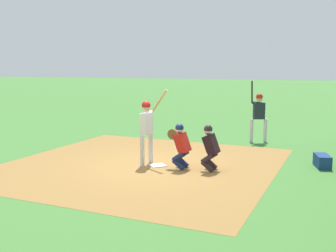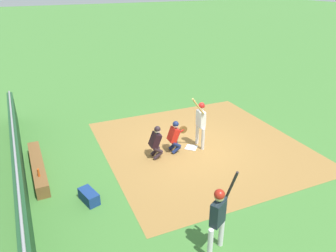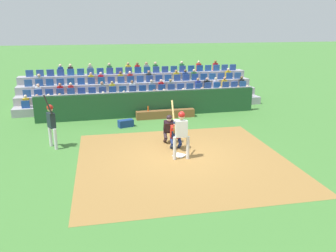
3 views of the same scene
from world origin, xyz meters
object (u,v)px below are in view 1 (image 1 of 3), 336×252
object	(u,v)px
catcher_crouching	(181,143)
home_plate_umpire	(210,146)
equipment_duffel_bag	(322,161)
batter_at_plate	(147,125)
on_deck_batter	(259,112)
home_plate_marker	(158,165)

from	to	relation	value
catcher_crouching	home_plate_umpire	world-z (taller)	catcher_crouching
home_plate_umpire	equipment_duffel_bag	bearing A→B (deg)	-62.16
batter_at_plate	home_plate_umpire	distance (m)	1.97
on_deck_batter	home_plate_umpire	bearing A→B (deg)	173.60
batter_at_plate	equipment_duffel_bag	world-z (taller)	batter_at_plate
batter_at_plate	home_plate_umpire	size ratio (longest dim) A/B	1.71
home_plate_marker	on_deck_batter	size ratio (longest dim) A/B	0.19
catcher_crouching	home_plate_umpire	bearing A→B (deg)	-84.09
home_plate_umpire	batter_at_plate	bearing A→B (deg)	90.27
catcher_crouching	on_deck_batter	distance (m)	5.14
catcher_crouching	equipment_duffel_bag	xyz separation A→B (m)	(1.62, -3.74, -0.54)
home_plate_umpire	on_deck_batter	xyz separation A→B (m)	(4.84, -0.54, 0.46)
home_plate_marker	batter_at_plate	size ratio (longest dim) A/B	0.20
home_plate_marker	catcher_crouching	distance (m)	1.01
equipment_duffel_bag	home_plate_marker	bearing A→B (deg)	94.91
catcher_crouching	equipment_duffel_bag	distance (m)	4.11
home_plate_umpire	catcher_crouching	bearing A→B (deg)	95.91
batter_at_plate	on_deck_batter	xyz separation A→B (m)	(4.85, -2.45, -0.02)
on_deck_batter	home_plate_marker	bearing A→B (deg)	156.80
home_plate_umpire	on_deck_batter	bearing A→B (deg)	-6.40
home_plate_umpire	equipment_duffel_bag	world-z (taller)	home_plate_umpire
catcher_crouching	on_deck_batter	size ratio (longest dim) A/B	0.56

